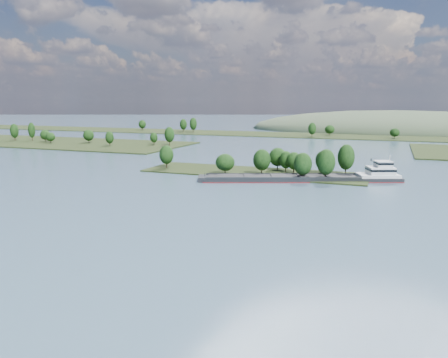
% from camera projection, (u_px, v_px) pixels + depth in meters
% --- Properties ---
extents(ground, '(1800.00, 1800.00, 0.00)m').
position_uv_depth(ground, '(199.00, 201.00, 142.01)').
color(ground, '#3E596C').
rests_on(ground, ground).
extents(tree_island, '(100.00, 30.50, 14.49)m').
position_uv_depth(tree_island, '(269.00, 166.00, 192.97)').
color(tree_island, black).
rests_on(tree_island, ground).
extents(left_bank, '(300.00, 80.00, 16.11)m').
position_uv_depth(left_bank, '(11.00, 140.00, 351.55)').
color(left_bank, black).
rests_on(left_bank, ground).
extents(back_shoreline, '(900.00, 60.00, 15.95)m').
position_uv_depth(back_shoreline, '(331.00, 136.00, 396.82)').
color(back_shoreline, black).
rests_on(back_shoreline, ground).
extents(hill_west, '(320.00, 160.00, 44.00)m').
position_uv_depth(hill_west, '(395.00, 131.00, 469.81)').
color(hill_west, '#394831').
rests_on(hill_west, ground).
extents(cargo_barge, '(80.24, 38.85, 11.14)m').
position_uv_depth(cargo_barge, '(314.00, 177.00, 178.17)').
color(cargo_barge, black).
rests_on(cargo_barge, ground).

